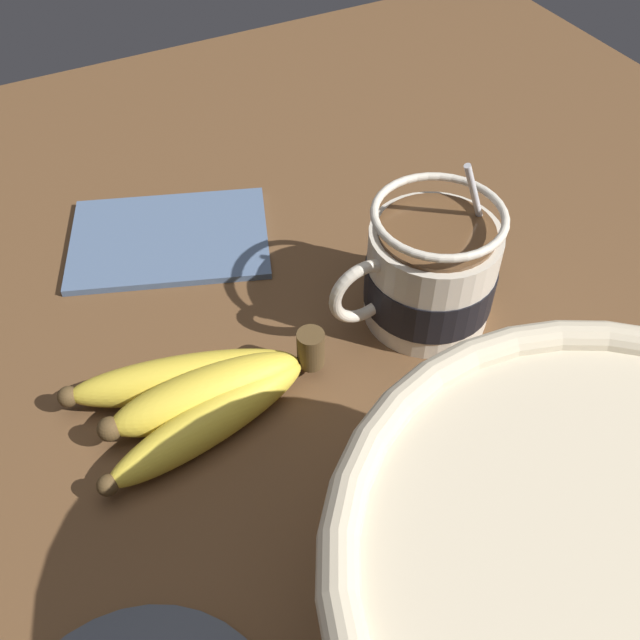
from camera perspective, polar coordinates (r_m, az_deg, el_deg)
The scene contains 5 objects.
table at distance 55.36cm, azimuth 1.92°, elevation -2.80°, with size 104.54×104.54×2.64cm.
coffee_mug at distance 54.15cm, azimuth 8.70°, elevation 3.75°, with size 15.22×9.88×13.42cm.
banana_bunch at distance 49.72cm, azimuth -9.47°, elevation -5.96°, with size 18.14×11.04×4.12cm.
woven_basket at distance 37.59cm, azimuth 22.09°, elevation -21.92°, with size 26.71×26.71×14.52cm.
napkin at distance 64.07cm, azimuth -11.95°, elevation 6.42°, with size 20.09×17.04×0.60cm.
Camera 1 is at (17.97, 31.05, 43.48)cm, focal length 40.00 mm.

